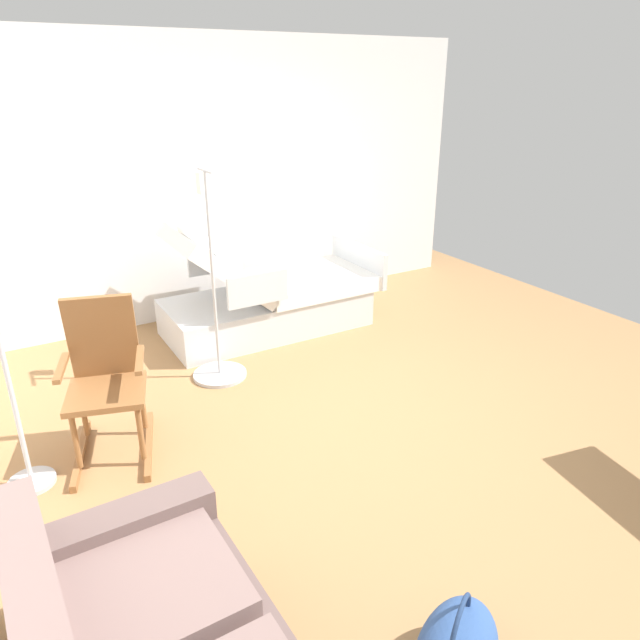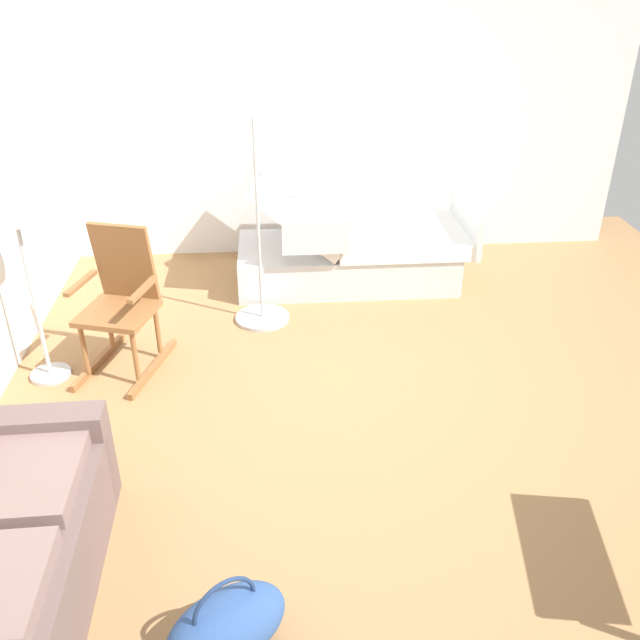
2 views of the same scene
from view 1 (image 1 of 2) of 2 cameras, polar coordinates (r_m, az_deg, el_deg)
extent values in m
plane|color=#9E7247|center=(4.44, 5.83, -8.95)|extent=(6.50, 6.50, 0.00)
cube|color=white|center=(6.16, -8.58, 13.42)|extent=(0.10, 5.40, 2.70)
cube|color=silver|center=(5.76, -5.22, 0.76)|extent=(0.88, 1.94, 0.35)
cube|color=white|center=(5.88, -1.14, 3.85)|extent=(0.92, 1.16, 0.14)
cube|color=white|center=(5.41, -9.93, 5.17)|extent=(0.92, 0.82, 0.71)
ellipsoid|color=white|center=(5.29, -11.60, 7.59)|extent=(0.34, 0.46, 0.41)
cube|color=silver|center=(5.05, -6.04, 3.03)|extent=(0.04, 0.56, 0.28)
cube|color=silver|center=(5.94, -10.16, 5.84)|extent=(0.04, 0.56, 0.28)
cube|color=silver|center=(6.14, 3.74, 5.73)|extent=(0.95, 0.05, 0.36)
cylinder|color=black|center=(5.24, -11.35, -3.46)|extent=(0.10, 0.10, 0.10)
cylinder|color=black|center=(5.87, -13.75, -0.73)|extent=(0.10, 0.10, 0.10)
cylinder|color=black|center=(5.88, 3.38, -0.03)|extent=(0.10, 0.10, 0.10)
cylinder|color=black|center=(6.45, -0.16, 2.11)|extent=(0.10, 0.10, 0.10)
cube|color=#7F6660|center=(2.59, -16.20, -23.43)|extent=(0.68, 0.66, 0.10)
cube|color=#68534F|center=(2.96, -18.61, -21.83)|extent=(0.20, 0.85, 0.60)
cube|color=brown|center=(4.25, -22.19, -11.91)|extent=(0.74, 0.26, 0.05)
cube|color=brown|center=(4.20, -16.26, -11.52)|extent=(0.74, 0.26, 0.05)
cylinder|color=brown|center=(3.92, -17.04, -10.31)|extent=(0.04, 0.04, 0.40)
cylinder|color=brown|center=(3.98, -22.64, -10.69)|extent=(0.04, 0.04, 0.40)
cylinder|color=brown|center=(4.24, -16.86, -7.64)|extent=(0.04, 0.04, 0.40)
cylinder|color=brown|center=(4.29, -22.02, -8.03)|extent=(0.04, 0.04, 0.40)
cube|color=brown|center=(4.00, -20.02, -6.68)|extent=(0.58, 0.59, 0.04)
cube|color=brown|center=(4.05, -20.35, -1.61)|extent=(0.24, 0.45, 0.60)
cube|color=brown|center=(3.86, -17.10, -3.70)|extent=(0.38, 0.15, 0.03)
cube|color=brown|center=(3.93, -23.81, -4.26)|extent=(0.38, 0.15, 0.03)
cylinder|color=#B2B5BA|center=(4.13, -26.16, -13.90)|extent=(0.28, 0.28, 0.03)
cylinder|color=#B2B5BA|center=(3.84, -27.68, -6.72)|extent=(0.03, 0.03, 1.15)
torus|color=navy|center=(2.70, 13.34, -27.32)|extent=(0.17, 0.27, 0.30)
cylinder|color=#B2B5BA|center=(4.98, -9.68, -5.23)|extent=(0.44, 0.44, 0.03)
cylinder|color=#B2B5BA|center=(4.65, -10.36, 3.96)|extent=(0.02, 0.02, 1.65)
cube|color=#B2B5BA|center=(4.46, -11.12, 14.04)|extent=(0.28, 0.02, 0.02)
cube|color=white|center=(4.59, -11.55, 12.85)|extent=(0.09, 0.04, 0.16)
camera|label=2|loc=(1.80, 90.92, 13.20)|focal=38.18mm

